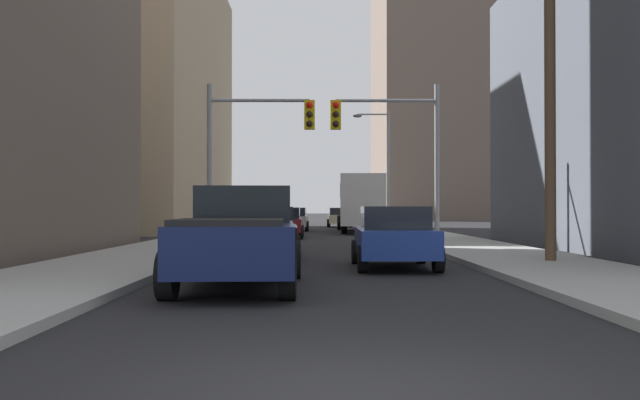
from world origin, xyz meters
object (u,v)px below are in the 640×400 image
pickup_truck_navy (240,237)px  sedan_maroon (284,223)px  sedan_silver (294,219)px  city_bus (361,201)px  sedan_blue (394,237)px  traffic_signal_near_left (255,138)px  traffic_signal_near_right (390,138)px  sedan_black (266,233)px  sedan_beige (340,217)px

pickup_truck_navy → sedan_maroon: (-0.16, 21.75, -0.16)m
sedan_silver → sedan_maroon: bearing=-90.8°
city_bus → sedan_blue: 26.73m
traffic_signal_near_left → traffic_signal_near_right: (4.91, 0.00, 0.00)m
sedan_maroon → pickup_truck_navy: bearing=-89.6°
sedan_black → sedan_maroon: (-0.12, 14.40, 0.00)m
sedan_maroon → sedan_beige: bearing=80.5°
sedan_black → sedan_beige: bearing=84.5°
sedan_silver → sedan_blue: bearing=-83.3°
pickup_truck_navy → city_bus: bearing=82.2°
sedan_beige → sedan_black: bearing=-95.5°
city_bus → sedan_black: bearing=-100.3°
pickup_truck_navy → traffic_signal_near_left: (-0.77, 12.42, 3.12)m
city_bus → sedan_blue: (-0.90, -26.69, -1.16)m
sedan_black → traffic_signal_near_right: (4.18, 5.07, 3.28)m
city_bus → sedan_beige: 11.79m
traffic_signal_near_left → sedan_black: bearing=-81.7°
sedan_beige → traffic_signal_near_right: size_ratio=0.70×
sedan_black → traffic_signal_near_right: bearing=50.5°
sedan_maroon → sedan_black: bearing=-89.5°
city_bus → sedan_black: size_ratio=2.72×
sedan_maroon → traffic_signal_near_left: size_ratio=0.70×
sedan_black → sedan_beige: same height
city_bus → sedan_silver: size_ratio=2.72×
sedan_beige → traffic_signal_near_right: (0.81, -30.19, 3.28)m
city_bus → pickup_truck_navy: size_ratio=2.12×
city_bus → pickup_truck_navy: city_bus is taller
sedan_black → pickup_truck_navy: bearing=-89.7°
sedan_beige → pickup_truck_navy: bearing=-94.5°
pickup_truck_navy → sedan_black: pickup_truck_navy is taller
sedan_beige → traffic_signal_near_left: size_ratio=0.70×
pickup_truck_navy → traffic_signal_near_left: traffic_signal_near_left is taller
sedan_silver → city_bus: bearing=-25.4°
city_bus → traffic_signal_near_left: size_ratio=1.93×
city_bus → sedan_maroon: city_bus is taller
sedan_silver → sedan_beige: size_ratio=1.01×
pickup_truck_navy → sedan_beige: size_ratio=1.29×
pickup_truck_navy → traffic_signal_near_left: size_ratio=0.91×
traffic_signal_near_left → traffic_signal_near_right: bearing=0.0°
sedan_silver → pickup_truck_navy: bearing=-90.0°
sedan_beige → sedan_silver: bearing=-109.0°
traffic_signal_near_right → city_bus: bearing=89.7°
sedan_black → sedan_silver: (0.03, 25.59, 0.00)m
pickup_truck_navy → sedan_silver: 32.94m
sedan_blue → sedan_maroon: size_ratio=1.01×
pickup_truck_navy → traffic_signal_near_right: bearing=71.6°
sedan_silver → traffic_signal_near_right: 21.19m
pickup_truck_navy → sedan_black: size_ratio=1.28×
pickup_truck_navy → sedan_blue: 5.40m
sedan_silver → traffic_signal_near_right: bearing=-78.6°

